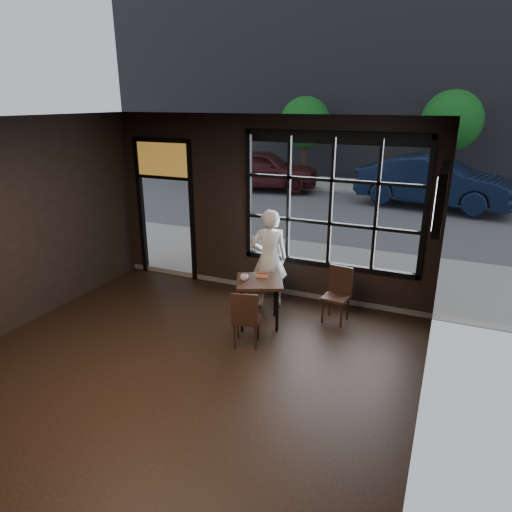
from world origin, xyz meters
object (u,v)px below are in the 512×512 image
at_px(chair_near, 246,317).
at_px(man, 269,259).
at_px(cafe_table, 259,302).
at_px(navy_car, 434,181).

xyz_separation_m(chair_near, man, (-0.21, 1.39, 0.42)).
height_order(cafe_table, man, man).
relative_size(chair_near, man, 0.51).
relative_size(cafe_table, navy_car, 0.15).
distance_m(man, navy_car, 9.32).
height_order(man, navy_car, man).
xyz_separation_m(cafe_table, chair_near, (0.09, -0.69, 0.06)).
bearing_deg(cafe_table, navy_car, 54.22).
bearing_deg(navy_car, chair_near, -179.55).
relative_size(chair_near, navy_car, 0.18).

